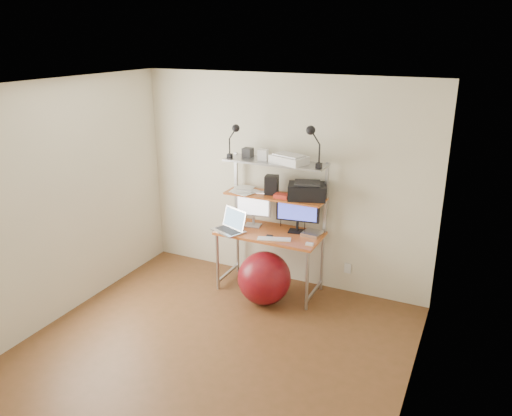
{
  "coord_description": "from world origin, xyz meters",
  "views": [
    {
      "loc": [
        2.14,
        -3.46,
        2.9
      ],
      "look_at": [
        -0.04,
        1.15,
        1.12
      ],
      "focal_mm": 35.0,
      "sensor_mm": 36.0,
      "label": 1
    }
  ],
  "objects_px": {
    "monitor_silver": "(254,206)",
    "printer": "(307,191)",
    "monitor_black": "(298,211)",
    "exercise_ball": "(264,278)",
    "laptop": "(231,226)"
  },
  "relations": [
    {
      "from": "monitor_silver",
      "to": "printer",
      "type": "bearing_deg",
      "value": -5.0
    },
    {
      "from": "laptop",
      "to": "printer",
      "type": "distance_m",
      "value": 0.97
    },
    {
      "from": "printer",
      "to": "exercise_ball",
      "type": "bearing_deg",
      "value": -142.32
    },
    {
      "from": "monitor_silver",
      "to": "printer",
      "type": "relative_size",
      "value": 0.96
    },
    {
      "from": "monitor_silver",
      "to": "monitor_black",
      "type": "bearing_deg",
      "value": -4.8
    },
    {
      "from": "monitor_black",
      "to": "exercise_ball",
      "type": "relative_size",
      "value": 0.83
    },
    {
      "from": "monitor_silver",
      "to": "monitor_black",
      "type": "height_order",
      "value": "monitor_black"
    },
    {
      "from": "printer",
      "to": "laptop",
      "type": "bearing_deg",
      "value": -177.43
    },
    {
      "from": "monitor_silver",
      "to": "monitor_black",
      "type": "distance_m",
      "value": 0.54
    },
    {
      "from": "monitor_black",
      "to": "printer",
      "type": "height_order",
      "value": "printer"
    },
    {
      "from": "monitor_black",
      "to": "laptop",
      "type": "xyz_separation_m",
      "value": [
        -0.7,
        -0.3,
        -0.2
      ]
    },
    {
      "from": "monitor_black",
      "to": "printer",
      "type": "distance_m",
      "value": 0.27
    },
    {
      "from": "monitor_silver",
      "to": "printer",
      "type": "distance_m",
      "value": 0.69
    },
    {
      "from": "exercise_ball",
      "to": "monitor_black",
      "type": "bearing_deg",
      "value": 65.24
    },
    {
      "from": "monitor_silver",
      "to": "printer",
      "type": "height_order",
      "value": "printer"
    }
  ]
}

